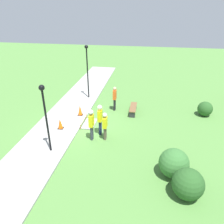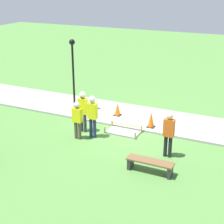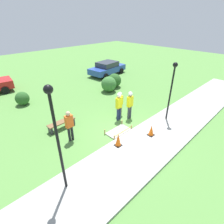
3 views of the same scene
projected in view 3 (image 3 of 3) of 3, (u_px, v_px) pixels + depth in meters
name	position (u px, v px, depth m)	size (l,w,h in m)	color
ground_plane	(127.00, 134.00, 10.04)	(60.00, 60.00, 0.00)	#51843D
sidewalk	(147.00, 144.00, 9.12)	(28.00, 2.86, 0.10)	#9E9E99
wet_concrete_patch	(118.00, 131.00, 10.17)	(1.49, 0.82, 0.31)	gray
traffic_cone_near_patch	(118.00, 140.00, 8.81)	(0.34, 0.34, 0.70)	black
traffic_cone_far_patch	(151.00, 130.00, 9.60)	(0.34, 0.34, 0.64)	black
park_bench	(62.00, 124.00, 10.36)	(1.66, 0.44, 0.47)	#2D2D33
worker_supervisor	(120.00, 102.00, 11.48)	(0.40, 0.24, 1.67)	brown
worker_assistant	(119.00, 104.00, 10.85)	(0.40, 0.27, 1.87)	navy
worker_trainee	(130.00, 103.00, 11.04)	(0.40, 0.27, 1.86)	#383D47
bystander_in_orange_shirt	(69.00, 124.00, 9.03)	(0.40, 0.23, 1.77)	black
lamppost_near	(172.00, 83.00, 10.18)	(0.28, 0.28, 3.60)	black
lamppost_far	(56.00, 129.00, 5.53)	(0.28, 0.28, 4.17)	black
parked_car_blue	(107.00, 68.00, 19.80)	(4.57, 2.50, 1.44)	#28479E
shrub_rounded_near	(22.00, 98.00, 13.09)	(1.01, 1.01, 1.01)	#285623
shrub_rounded_mid	(114.00, 80.00, 16.34)	(1.27, 1.27, 1.27)	#285623
shrub_rounded_far	(109.00, 84.00, 15.33)	(1.34, 1.34, 1.34)	#387033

